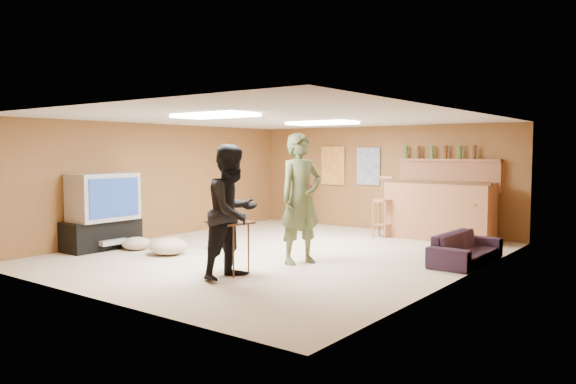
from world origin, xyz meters
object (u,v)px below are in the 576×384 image
Objects in this scene: tv_body at (103,197)px; tray_table at (230,248)px; person_olive at (301,199)px; sofa at (466,248)px; person_black at (233,212)px; bar_counter at (439,211)px.

tv_body is 1.51× the size of tray_table.
person_olive reaches higher than sofa.
sofa is at bearing -34.17° from person_olive.
person_black is 1.13× the size of sofa.
tv_body is at bearing -133.00° from bar_counter.
person_black is 3.59m from sofa.
person_olive is at bearing 127.96° from sofa.
tv_body is 3.25m from person_black.
bar_counter is at bearing -9.63° from person_black.
bar_counter is 1.28× the size of sofa.
person_olive reaches higher than bar_counter.
person_olive reaches higher than tv_body.
tv_body is at bearing 126.05° from person_olive.
sofa is 2.14× the size of tray_table.
person_black is at bearing -39.17° from tray_table.
bar_counter reaches higher than tray_table.
tv_body is 6.09m from bar_counter.
person_olive is (-0.77, -3.40, 0.42)m from bar_counter.
person_black is (-0.91, -4.73, 0.33)m from bar_counter.
tv_body reaches higher than bar_counter.
tray_table is at bearing -2.20° from tv_body.
bar_counter is 4.83m from person_black.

